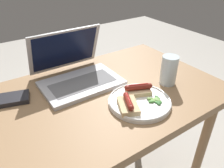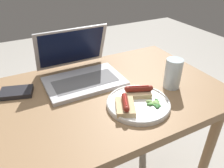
{
  "view_description": "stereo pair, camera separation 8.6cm",
  "coord_description": "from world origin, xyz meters",
  "px_view_note": "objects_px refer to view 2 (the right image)",
  "views": [
    {
      "loc": [
        -0.35,
        -0.66,
        1.23
      ],
      "look_at": [
        0.07,
        -0.05,
        0.78
      ],
      "focal_mm": 35.0,
      "sensor_mm": 36.0,
      "label": 1
    },
    {
      "loc": [
        -0.27,
        -0.7,
        1.23
      ],
      "look_at": [
        0.07,
        -0.05,
        0.78
      ],
      "focal_mm": 35.0,
      "sensor_mm": 36.0,
      "label": 2
    }
  ],
  "objects_px": {
    "drinking_glass": "(173,73)",
    "external_drive": "(16,92)",
    "plate": "(138,103)",
    "laptop": "(81,71)"
  },
  "relations": [
    {
      "from": "drinking_glass",
      "to": "external_drive",
      "type": "relative_size",
      "value": 0.89
    },
    {
      "from": "plate",
      "to": "drinking_glass",
      "type": "relative_size",
      "value": 1.88
    },
    {
      "from": "drinking_glass",
      "to": "plate",
      "type": "bearing_deg",
      "value": -166.58
    },
    {
      "from": "drinking_glass",
      "to": "laptop",
      "type": "bearing_deg",
      "value": 143.46
    },
    {
      "from": "external_drive",
      "to": "plate",
      "type": "bearing_deg",
      "value": -19.49
    },
    {
      "from": "plate",
      "to": "external_drive",
      "type": "height_order",
      "value": "same"
    },
    {
      "from": "plate",
      "to": "external_drive",
      "type": "bearing_deg",
      "value": 143.87
    },
    {
      "from": "laptop",
      "to": "plate",
      "type": "bearing_deg",
      "value": -66.97
    },
    {
      "from": "drinking_glass",
      "to": "external_drive",
      "type": "xyz_separation_m",
      "value": [
        -0.61,
        0.25,
        -0.06
      ]
    },
    {
      "from": "laptop",
      "to": "plate",
      "type": "distance_m",
      "value": 0.32
    }
  ]
}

